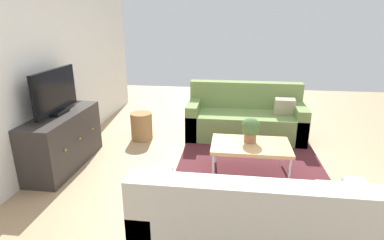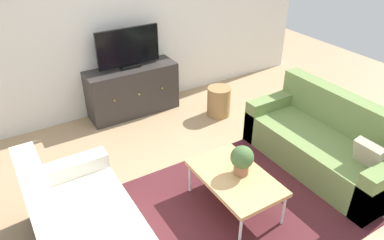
{
  "view_description": "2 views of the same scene",
  "coord_description": "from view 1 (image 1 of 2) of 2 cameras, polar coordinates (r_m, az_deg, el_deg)",
  "views": [
    {
      "loc": [
        -3.45,
        0.14,
        1.87
      ],
      "look_at": [
        0.0,
        0.59,
        0.71
      ],
      "focal_mm": 28.86,
      "sensor_mm": 36.0,
      "label": 1
    },
    {
      "loc": [
        -1.75,
        -2.27,
        2.71
      ],
      "look_at": [
        0.0,
        0.59,
        0.71
      ],
      "focal_mm": 33.96,
      "sensor_mm": 36.0,
      "label": 2
    }
  ],
  "objects": [
    {
      "name": "tv_console",
      "position": [
        4.34,
        -22.65,
        -3.47
      ],
      "size": [
        1.31,
        0.47,
        0.71
      ],
      "color": "#332D2B",
      "rests_on": "ground_plane"
    },
    {
      "name": "coffee_table",
      "position": [
        3.83,
        10.77,
        -4.82
      ],
      "size": [
        0.6,
        0.95,
        0.41
      ],
      "color": "tan",
      "rests_on": "ground_plane"
    },
    {
      "name": "wall_back",
      "position": [
        4.24,
        -27.71,
        9.33
      ],
      "size": [
        6.4,
        0.12,
        2.7
      ],
      "primitive_type": "cube",
      "color": "silver",
      "rests_on": "ground_plane"
    },
    {
      "name": "wicker_basket",
      "position": [
        4.99,
        -9.3,
        -1.14
      ],
      "size": [
        0.34,
        0.34,
        0.44
      ],
      "primitive_type": "cylinder",
      "color": "#9E7547",
      "rests_on": "ground_plane"
    },
    {
      "name": "couch_left_side",
      "position": [
        2.58,
        11.89,
        -20.05
      ],
      "size": [
        0.82,
        1.84,
        0.85
      ],
      "color": "beige",
      "rests_on": "ground_plane"
    },
    {
      "name": "couch_right_side",
      "position": [
        5.14,
        9.75,
        0.23
      ],
      "size": [
        0.82,
        1.84,
        0.85
      ],
      "color": "olive",
      "rests_on": "ground_plane"
    },
    {
      "name": "area_rug",
      "position": [
        3.93,
        10.87,
        -10.21
      ],
      "size": [
        2.5,
        1.9,
        0.01
      ],
      "primitive_type": "cube",
      "color": "#4C1E23",
      "rests_on": "ground_plane"
    },
    {
      "name": "potted_plant",
      "position": [
        3.82,
        10.78,
        -1.59
      ],
      "size": [
        0.23,
        0.23,
        0.31
      ],
      "color": "#936042",
      "rests_on": "coffee_table"
    },
    {
      "name": "ground_plane",
      "position": [
        3.93,
        8.64,
        -10.21
      ],
      "size": [
        10.0,
        10.0,
        0.0
      ],
      "primitive_type": "plane",
      "color": "tan"
    },
    {
      "name": "flat_screen_tv",
      "position": [
        4.17,
        -23.97,
        4.7
      ],
      "size": [
        0.9,
        0.16,
        0.56
      ],
      "color": "black",
      "rests_on": "tv_console"
    }
  ]
}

